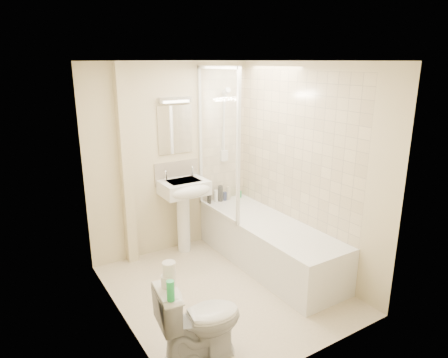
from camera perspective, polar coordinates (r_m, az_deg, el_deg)
floor at (r=4.53m, az=0.10°, el=-15.47°), size 2.50×2.50×0.00m
wall_back at (r=5.09m, az=-7.41°, el=2.73°), size 2.20×0.02×2.40m
wall_left at (r=3.59m, az=-14.94°, el=-3.55°), size 0.02×2.50×2.40m
wall_right at (r=4.68m, az=11.58°, el=1.32°), size 0.02×2.50×2.40m
ceiling at (r=3.85m, az=0.12°, el=16.52°), size 2.20×2.50×0.02m
tile_back at (r=5.38m, az=-0.15°, el=6.07°), size 0.70×0.01×1.75m
tile_right at (r=4.77m, az=9.98°, el=4.46°), size 0.01×2.10×1.75m
pipe_boxing at (r=4.82m, az=-13.81°, el=1.61°), size 0.12×0.12×2.40m
splashback at (r=5.14m, az=-6.79°, el=0.95°), size 0.60×0.02×0.30m
mirror at (r=5.02m, az=-7.00°, el=6.99°), size 0.46×0.01×0.60m
strip_light at (r=4.96m, az=-7.03°, el=11.18°), size 0.42×0.07×0.07m
bathtub at (r=4.92m, az=6.34°, el=-9.01°), size 0.70×2.10×0.55m
shower_screen at (r=4.83m, az=-0.92°, el=5.16°), size 0.04×0.92×1.80m
shower_fixture at (r=5.32m, az=0.09°, el=7.27°), size 0.10×0.16×0.99m
pedestal_sink at (r=5.02m, az=-5.58°, el=-2.44°), size 0.57×0.51×1.10m
bottle_black_a at (r=5.38m, az=-2.13°, el=-2.49°), size 0.06×0.06×0.20m
bottle_white_a at (r=5.43m, az=-1.17°, el=-2.45°), size 0.05×0.05×0.17m
bottle_black_b at (r=5.46m, az=-0.53°, el=-2.08°), size 0.07×0.07×0.22m
bottle_blue at (r=5.51m, az=0.12°, el=-2.46°), size 0.05×0.05×0.12m
bottle_cream at (r=5.53m, az=0.64°, el=-2.00°), size 0.06×0.06×0.19m
bottle_green at (r=5.64m, az=2.18°, el=-2.17°), size 0.07×0.07×0.09m
toilet at (r=3.49m, az=-3.46°, el=-19.43°), size 0.58×0.80×0.71m
toilet_roll_lower at (r=3.23m, az=-7.97°, el=-14.23°), size 0.11×0.11×0.09m
toilet_roll_upper at (r=3.18m, az=-7.85°, el=-12.59°), size 0.10×0.10×0.11m
green_bottle at (r=3.05m, az=-7.64°, el=-15.53°), size 0.06×0.06×0.16m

